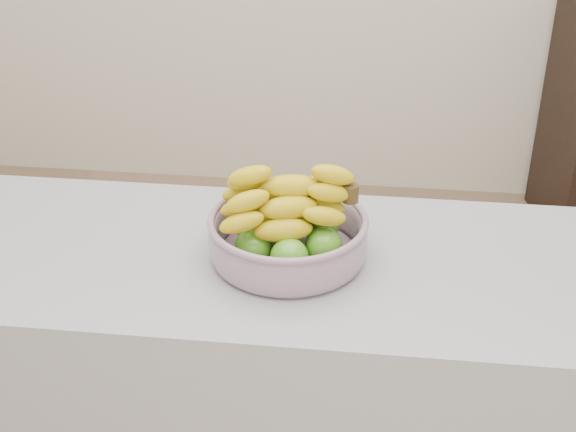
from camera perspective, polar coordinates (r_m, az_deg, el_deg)
name	(u,v)px	position (r m, az deg, el deg)	size (l,w,h in m)	color
counter	(281,415)	(1.98, -0.47, -13.98)	(2.00, 0.60, 0.90)	#A5A6AD
fruit_bowl	(288,232)	(1.67, -0.01, -1.15)	(0.33, 0.33, 0.19)	#AAB5CD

